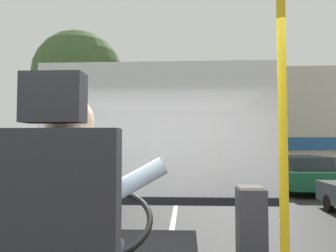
{
  "coord_description": "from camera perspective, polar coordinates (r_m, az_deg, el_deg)",
  "views": [
    {
      "loc": [
        0.32,
        -1.85,
        1.89
      ],
      "look_at": [
        0.15,
        1.25,
        2.05
      ],
      "focal_mm": 36.13,
      "sensor_mm": 36.0,
      "label": 1
    }
  ],
  "objects": [
    {
      "name": "handrail_pole",
      "position": [
        1.71,
        18.92,
        -6.66
      ],
      "size": [
        0.04,
        0.04,
        1.96
      ],
      "color": "gold",
      "rests_on": "bus_floor"
    },
    {
      "name": "ground",
      "position": [
        10.83,
        1.41,
        -13.1
      ],
      "size": [
        18.0,
        44.0,
        0.06
      ],
      "color": "#2D2D2D"
    },
    {
      "name": "fare_box",
      "position": [
        2.76,
        13.87,
        -17.84
      ],
      "size": [
        0.21,
        0.22,
        0.77
      ],
      "color": "#333338",
      "rests_on": "bus_floor"
    },
    {
      "name": "windshield_panel",
      "position": [
        3.49,
        -2.19,
        -3.77
      ],
      "size": [
        2.5,
        0.08,
        1.48
      ],
      "color": "silver"
    },
    {
      "name": "shop_building",
      "position": [
        20.8,
        19.01,
        -0.01
      ],
      "size": [
        13.79,
        5.87,
        5.77
      ],
      "color": "#BCB29E",
      "rests_on": "ground"
    },
    {
      "name": "parked_car_green",
      "position": [
        14.29,
        21.52,
        -7.42
      ],
      "size": [
        1.93,
        4.12,
        1.39
      ],
      "color": "#195633",
      "rests_on": "ground"
    },
    {
      "name": "street_tree",
      "position": [
        12.06,
        -14.93,
        8.12
      ],
      "size": [
        3.04,
        3.04,
        5.72
      ],
      "color": "#4C3828",
      "rests_on": "ground"
    },
    {
      "name": "bus_driver",
      "position": [
        1.5,
        -15.98,
        -14.7
      ],
      "size": [
        0.79,
        0.58,
        0.8
      ],
      "color": "#282833",
      "rests_on": "driver_seat"
    },
    {
      "name": "parked_car_black",
      "position": [
        19.89,
        17.14,
        -6.28
      ],
      "size": [
        2.03,
        4.15,
        1.31
      ],
      "color": "black",
      "rests_on": "ground"
    }
  ]
}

